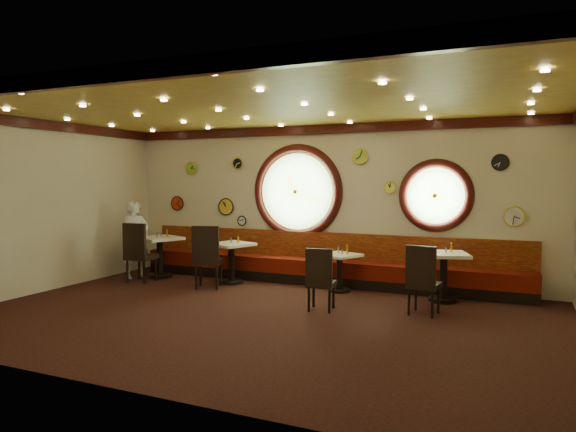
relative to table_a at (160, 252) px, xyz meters
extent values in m
cube|color=black|center=(3.39, -2.01, -0.55)|extent=(9.00, 6.00, 0.00)
cube|color=gold|center=(3.39, -2.01, 2.65)|extent=(9.00, 6.00, 0.02)
cube|color=beige|center=(3.39, 0.99, 1.05)|extent=(9.00, 0.02, 3.20)
cube|color=beige|center=(3.39, -5.01, 1.05)|extent=(9.00, 0.02, 3.20)
cube|color=beige|center=(-1.11, -2.01, 1.05)|extent=(0.02, 6.00, 3.20)
cube|color=black|center=(3.39, 0.94, 2.56)|extent=(9.00, 0.10, 0.18)
cube|color=black|center=(3.39, -4.96, 2.56)|extent=(9.00, 0.10, 0.18)
cube|color=black|center=(-1.06, -2.01, 2.56)|extent=(0.10, 6.00, 0.18)
cube|color=black|center=(3.39, 0.71, -0.45)|extent=(8.00, 0.55, 0.20)
cube|color=#591007|center=(3.39, 0.71, -0.20)|extent=(8.00, 0.55, 0.30)
cube|color=#600708|center=(3.39, 0.93, 0.20)|extent=(8.00, 0.10, 0.55)
cylinder|color=#84B96F|center=(2.79, 0.99, 1.30)|extent=(1.66, 0.02, 1.66)
torus|color=black|center=(2.79, 0.97, 1.30)|extent=(1.98, 0.18, 1.98)
torus|color=yellow|center=(2.79, 0.94, 1.30)|extent=(1.61, 0.03, 1.61)
cylinder|color=#84B96F|center=(5.59, 0.99, 1.25)|extent=(1.10, 0.02, 1.10)
torus|color=black|center=(5.59, 0.97, 1.25)|extent=(1.38, 0.18, 1.38)
torus|color=yellow|center=(5.59, 0.94, 1.25)|extent=(1.09, 0.03, 1.09)
cylinder|color=red|center=(-0.21, 0.95, 1.00)|extent=(0.32, 0.03, 0.32)
cylinder|color=black|center=(6.69, 0.95, 1.85)|extent=(0.28, 0.03, 0.28)
cylinder|color=white|center=(6.94, 0.95, 0.90)|extent=(0.34, 0.03, 0.34)
cylinder|color=black|center=(1.39, 0.95, 1.90)|extent=(0.24, 0.03, 0.24)
cylinder|color=silver|center=(1.49, 0.95, 0.65)|extent=(0.20, 0.03, 0.20)
cylinder|color=gold|center=(1.09, 0.95, 0.95)|extent=(0.36, 0.03, 0.36)
cylinder|color=#F0FF54|center=(4.74, 0.95, 1.40)|extent=(0.22, 0.03, 0.22)
cylinder|color=#B1DA44|center=(4.14, 0.95, 2.00)|extent=(0.30, 0.03, 0.30)
cylinder|color=#7BC727|center=(0.19, 0.95, 1.80)|extent=(0.26, 0.03, 0.26)
cylinder|color=black|center=(0.00, 0.00, -0.52)|extent=(0.50, 0.50, 0.07)
cylinder|color=black|center=(0.00, 0.00, -0.12)|extent=(0.14, 0.14, 0.79)
cube|color=white|center=(0.00, 0.00, 0.29)|extent=(1.04, 1.04, 0.06)
cylinder|color=black|center=(1.72, 0.06, -0.52)|extent=(0.47, 0.47, 0.06)
cylinder|color=black|center=(1.72, 0.06, -0.14)|extent=(0.13, 0.13, 0.75)
cube|color=white|center=(1.72, 0.06, 0.25)|extent=(0.97, 0.97, 0.05)
cylinder|color=black|center=(3.97, 0.19, -0.52)|extent=(0.41, 0.41, 0.06)
cylinder|color=black|center=(3.97, 0.19, -0.20)|extent=(0.11, 0.11, 0.65)
cube|color=white|center=(3.97, 0.19, 0.14)|extent=(0.86, 0.86, 0.05)
cylinder|color=black|center=(5.85, 0.15, -0.52)|extent=(0.49, 0.49, 0.07)
cylinder|color=black|center=(5.85, 0.15, -0.13)|extent=(0.13, 0.13, 0.77)
cube|color=white|center=(5.85, 0.15, 0.27)|extent=(0.97, 0.97, 0.06)
cube|color=black|center=(-0.04, -0.55, -0.04)|extent=(0.55, 0.55, 0.09)
cube|color=black|center=(-0.03, -0.77, 0.34)|extent=(0.52, 0.10, 0.67)
cube|color=black|center=(1.53, -0.50, -0.04)|extent=(0.66, 0.66, 0.09)
cube|color=black|center=(1.61, -0.71, 0.34)|extent=(0.50, 0.24, 0.67)
cube|color=black|center=(4.13, -1.23, -0.12)|extent=(0.48, 0.48, 0.07)
cube|color=black|center=(4.15, -1.42, 0.19)|extent=(0.43, 0.11, 0.56)
cube|color=black|center=(5.68, -0.84, -0.09)|extent=(0.51, 0.51, 0.08)
cube|color=black|center=(5.66, -1.04, 0.25)|extent=(0.46, 0.11, 0.60)
cylinder|color=silver|center=(-0.04, 0.09, 0.38)|extent=(0.04, 0.04, 0.11)
cylinder|color=silver|center=(1.68, 0.13, 0.32)|extent=(0.04, 0.04, 0.10)
cylinder|color=silver|center=(3.91, 0.28, 0.22)|extent=(0.04, 0.04, 0.11)
cylinder|color=silver|center=(5.70, 0.21, 0.34)|extent=(0.03, 0.03, 0.09)
cylinder|color=silver|center=(-0.03, -0.06, 0.38)|extent=(0.04, 0.04, 0.11)
cylinder|color=silver|center=(1.73, 0.05, 0.33)|extent=(0.04, 0.04, 0.11)
cylinder|color=silver|center=(4.04, 0.13, 0.21)|extent=(0.03, 0.03, 0.09)
cylinder|color=#B8B9BD|center=(5.89, 0.11, 0.35)|extent=(0.04, 0.04, 0.10)
cylinder|color=gold|center=(0.11, 0.11, 0.40)|extent=(0.05, 0.05, 0.16)
cylinder|color=gold|center=(1.84, 0.14, 0.34)|extent=(0.04, 0.04, 0.14)
cylinder|color=gold|center=(4.11, 0.24, 0.25)|extent=(0.05, 0.05, 0.17)
cylinder|color=orange|center=(5.96, 0.27, 0.38)|extent=(0.05, 0.05, 0.16)
imported|color=white|center=(-0.46, -0.23, 0.28)|extent=(0.61, 0.71, 1.66)
camera|label=1|loc=(6.90, -8.89, 1.54)|focal=32.00mm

